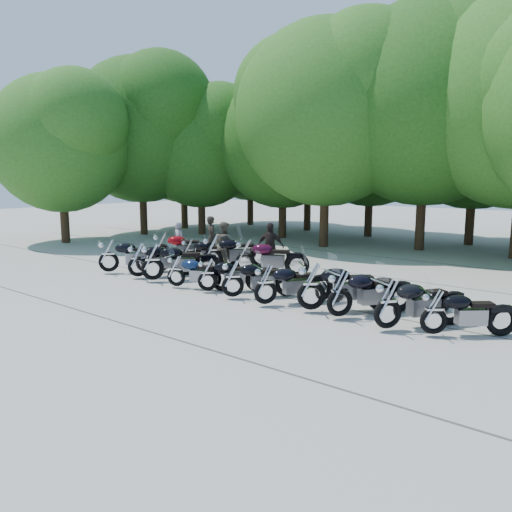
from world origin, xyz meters
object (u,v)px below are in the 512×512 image
Objects in this scene: rider_1 at (224,245)px; motorcycle_3 at (176,270)px; motorcycle_11 at (162,246)px; motorcycle_13 at (212,251)px; rider_0 at (179,241)px; motorcycle_8 at (340,292)px; motorcycle_12 at (189,250)px; motorcycle_1 at (138,259)px; rider_3 at (212,238)px; motorcycle_2 at (152,260)px; motorcycle_4 at (208,273)px; motorcycle_9 at (388,302)px; rider_2 at (271,246)px; motorcycle_0 at (108,254)px; motorcycle_6 at (266,283)px; motorcycle_10 at (434,310)px; motorcycle_5 at (233,277)px; motorcycle_14 at (245,255)px; motorcycle_7 at (312,285)px.

motorcycle_3 is at bearing 110.25° from rider_1.
motorcycle_3 is 0.84× the size of motorcycle_11.
motorcycle_13 is 2.61m from rider_0.
motorcycle_11 is at bearing 15.59° from motorcycle_8.
motorcycle_12 is (-2.52, 2.94, 0.02)m from motorcycle_3.
motorcycle_1 is 1.32× the size of rider_3.
motorcycle_2 is 4.27m from rider_0.
motorcycle_3 is 5.19m from rider_0.
motorcycle_4 is 1.17× the size of rider_1.
rider_2 is (-6.53, 4.24, 0.21)m from motorcycle_9.
motorcycle_12 is at bearing -28.39° from motorcycle_2.
motorcycle_13 reaches higher than motorcycle_0.
motorcycle_4 is at bearing 27.62° from motorcycle_6.
motorcycle_13 is at bearing 33.32° from motorcycle_10.
rider_1 is (0.02, 3.44, 0.15)m from motorcycle_2.
motorcycle_14 is (-1.97, 2.88, 0.09)m from motorcycle_5.
motorcycle_6 is at bearing 57.23° from motorcycle_7.
motorcycle_2 is 1.06× the size of motorcycle_8.
motorcycle_8 is at bearing -137.88° from motorcycle_5.
rider_1 reaches higher than rider_0.
rider_3 is at bearing 37.36° from motorcycle_14.
rider_1 is at bearing -83.40° from motorcycle_0.
motorcycle_1 reaches higher than motorcycle_4.
motorcycle_6 is 0.93× the size of motorcycle_8.
motorcycle_3 is 7.92m from motorcycle_10.
motorcycle_3 is at bearing 142.72° from rider_0.
motorcycle_0 is 8.41m from motorcycle_7.
motorcycle_5 is at bearing 136.34° from rider_1.
motorcycle_8 reaches higher than motorcycle_3.
motorcycle_2 is at bearing 45.65° from motorcycle_4.
motorcycle_6 is 1.42× the size of rider_0.
motorcycle_11 is at bearing 67.79° from motorcycle_12.
motorcycle_13 is at bearing 0.09° from motorcycle_3.
motorcycle_10 is at bearing -147.20° from motorcycle_8.
motorcycle_10 is 11.48m from rider_3.
motorcycle_1 is 1.17× the size of motorcycle_3.
rider_0 is at bearing -48.75° from motorcycle_11.
motorcycle_12 is at bearing 6.04° from motorcycle_6.
rider_0 is (-1.24, 0.63, 0.19)m from motorcycle_12.
motorcycle_3 is 4.28m from rider_2.
motorcycle_8 reaches higher than motorcycle_5.
rider_3 is (1.08, 1.74, 0.22)m from motorcycle_11.
motorcycle_5 reaches higher than motorcycle_10.
motorcycle_0 reaches higher than motorcycle_8.
motorcycle_11 is at bearing 29.92° from motorcycle_7.
motorcycle_5 is 6.72m from rider_3.
rider_1 is at bearing -114.71° from motorcycle_11.
rider_0 reaches higher than motorcycle_4.
motorcycle_6 is at bearing -151.72° from motorcycle_1.
motorcycle_2 is 1.00× the size of motorcycle_7.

